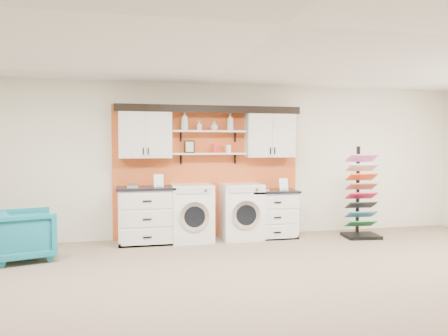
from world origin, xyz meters
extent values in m
plane|color=gray|center=(0.00, 0.00, 0.00)|extent=(10.00, 10.00, 0.00)
plane|color=white|center=(0.00, 0.00, 2.80)|extent=(10.00, 10.00, 0.00)
plane|color=silver|center=(0.00, 4.00, 1.40)|extent=(10.00, 0.00, 10.00)
cube|color=#D15723|center=(0.00, 3.96, 1.20)|extent=(3.40, 0.07, 2.40)
cube|color=silver|center=(-1.13, 3.80, 1.88)|extent=(0.90, 0.34, 0.84)
cube|color=silver|center=(-1.35, 3.62, 1.88)|extent=(0.42, 0.01, 0.78)
cube|color=silver|center=(-0.91, 3.62, 1.88)|extent=(0.42, 0.01, 0.78)
cube|color=silver|center=(1.13, 3.80, 1.88)|extent=(0.90, 0.34, 0.84)
cube|color=silver|center=(0.91, 3.62, 1.88)|extent=(0.42, 0.01, 0.78)
cube|color=silver|center=(1.35, 3.62, 1.88)|extent=(0.42, 0.01, 0.78)
cube|color=silver|center=(0.00, 3.80, 1.53)|extent=(1.32, 0.28, 0.03)
cube|color=silver|center=(0.00, 3.80, 1.93)|extent=(1.32, 0.28, 0.03)
cube|color=black|center=(0.00, 3.82, 2.33)|extent=(3.30, 0.40, 0.10)
cube|color=black|center=(0.00, 3.63, 2.27)|extent=(3.30, 0.04, 0.04)
cube|color=black|center=(-0.35, 3.85, 1.66)|extent=(0.18, 0.02, 0.22)
cube|color=beige|center=(-0.35, 3.84, 1.66)|extent=(0.14, 0.01, 0.18)
cylinder|color=red|center=(0.10, 3.80, 1.62)|extent=(0.11, 0.11, 0.16)
cylinder|color=silver|center=(0.35, 3.80, 1.61)|extent=(0.10, 0.10, 0.14)
cube|color=silver|center=(-1.13, 3.65, 0.47)|extent=(0.93, 0.60, 0.93)
cube|color=black|center=(-1.13, 3.38, 0.04)|extent=(0.93, 0.06, 0.07)
cube|color=black|center=(-1.13, 3.65, 0.95)|extent=(0.99, 0.66, 0.04)
cube|color=silver|center=(-1.13, 3.34, 0.76)|extent=(0.85, 0.02, 0.26)
cube|color=silver|center=(-1.13, 3.34, 0.47)|extent=(0.85, 0.02, 0.26)
cube|color=silver|center=(-1.13, 3.34, 0.17)|extent=(0.85, 0.02, 0.26)
cube|color=silver|center=(1.13, 3.65, 0.41)|extent=(0.83, 0.60, 0.83)
cube|color=black|center=(1.13, 3.38, 0.03)|extent=(0.83, 0.06, 0.06)
cube|color=black|center=(1.13, 3.65, 0.85)|extent=(0.88, 0.66, 0.04)
cube|color=silver|center=(1.13, 3.34, 0.68)|extent=(0.75, 0.02, 0.23)
cube|color=silver|center=(1.13, 3.34, 0.41)|extent=(0.75, 0.02, 0.23)
cube|color=silver|center=(1.13, 3.34, 0.15)|extent=(0.75, 0.02, 0.23)
cube|color=white|center=(-0.35, 3.65, 0.50)|extent=(0.71, 0.66, 1.00)
cube|color=silver|center=(-0.35, 3.31, 0.92)|extent=(0.61, 0.02, 0.10)
cylinder|color=silver|center=(-0.35, 3.31, 0.48)|extent=(0.50, 0.05, 0.50)
cylinder|color=black|center=(-0.35, 3.29, 0.48)|extent=(0.36, 0.03, 0.36)
cube|color=white|center=(0.55, 3.65, 0.50)|extent=(0.71, 0.66, 0.99)
cube|color=silver|center=(0.55, 3.31, 0.92)|extent=(0.61, 0.02, 0.10)
cylinder|color=silver|center=(0.55, 3.31, 0.48)|extent=(0.50, 0.05, 0.50)
cylinder|color=black|center=(0.55, 3.29, 0.48)|extent=(0.36, 0.03, 0.36)
cube|color=black|center=(2.71, 3.25, 0.03)|extent=(0.66, 0.57, 0.06)
cube|color=black|center=(2.73, 3.43, 0.86)|extent=(0.06, 0.06, 1.61)
cube|color=#227E42|center=(2.71, 3.27, 0.25)|extent=(0.53, 0.34, 0.15)
cube|color=#2D61A0|center=(2.71, 3.27, 0.42)|extent=(0.53, 0.34, 0.15)
cube|color=black|center=(2.71, 3.27, 0.59)|extent=(0.53, 0.34, 0.15)
cube|color=#E21A46|center=(2.71, 3.27, 0.76)|extent=(0.53, 0.34, 0.15)
cube|color=#A06042|center=(2.71, 3.27, 0.94)|extent=(0.53, 0.34, 0.15)
cube|color=#FF501A|center=(2.71, 3.27, 1.11)|extent=(0.53, 0.34, 0.15)
cube|color=silver|center=(2.71, 3.27, 1.28)|extent=(0.53, 0.34, 0.15)
cube|color=#FC70CE|center=(2.71, 3.27, 1.45)|extent=(0.53, 0.34, 0.15)
imported|color=#136C7F|center=(-2.91, 2.92, 0.37)|extent=(1.00, 0.99, 0.74)
imported|color=silver|center=(-0.44, 3.80, 2.11)|extent=(0.17, 0.17, 0.33)
imported|color=silver|center=(-0.18, 3.80, 2.03)|extent=(0.08, 0.08, 0.17)
imported|color=silver|center=(0.09, 3.80, 2.03)|extent=(0.14, 0.14, 0.17)
imported|color=silver|center=(0.39, 3.80, 2.10)|extent=(0.17, 0.17, 0.32)
camera|label=1|loc=(-1.45, -3.89, 1.68)|focal=35.00mm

